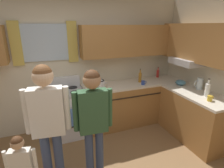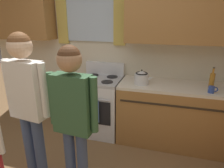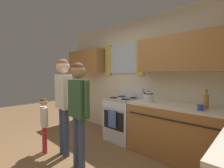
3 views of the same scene
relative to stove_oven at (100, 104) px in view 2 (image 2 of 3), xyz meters
The scene contains 8 objects.
back_wall_unit 1.07m from the stove_oven, 48.48° to the left, with size 4.60×0.42×2.60m.
kitchen_counter_run 1.75m from the stove_oven, 11.98° to the right, with size 2.16×1.91×0.90m.
stove_oven is the anchor object (origin of this frame).
bottle_oil_amber 1.64m from the stove_oven, ahead, with size 0.06×0.06×0.29m.
mug_cobalt_blue 1.61m from the stove_oven, ahead, with size 0.11×0.07×0.08m.
stovetop_kettle 0.84m from the stove_oven, ahead, with size 0.27×0.20×0.21m.
adult_holding_child 1.39m from the stove_oven, 105.60° to the right, with size 0.51×0.23×1.67m.
adult_in_plaid 1.39m from the stove_oven, 81.67° to the right, with size 0.49×0.21×1.58m.
Camera 2 is at (0.76, -1.18, 1.78)m, focal length 31.52 mm.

